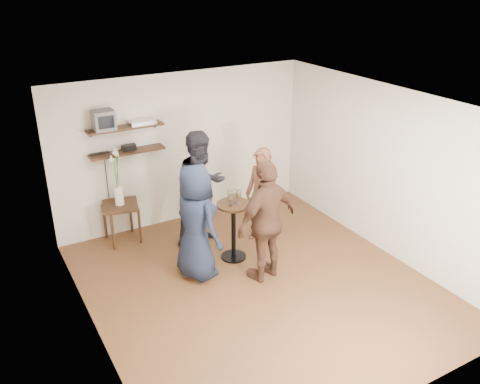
# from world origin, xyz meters

# --- Properties ---
(room) EXTENTS (4.58, 5.08, 2.68)m
(room) POSITION_xyz_m (0.00, 0.00, 1.30)
(room) COLOR #4E2D19
(room) RESTS_ON ground
(shelf_upper) EXTENTS (1.20, 0.25, 0.04)m
(shelf_upper) POSITION_xyz_m (-1.00, 2.38, 1.85)
(shelf_upper) COLOR black
(shelf_upper) RESTS_ON room
(shelf_lower) EXTENTS (1.20, 0.25, 0.04)m
(shelf_lower) POSITION_xyz_m (-1.00, 2.38, 1.45)
(shelf_lower) COLOR black
(shelf_lower) RESTS_ON room
(crt_monitor) EXTENTS (0.32, 0.30, 0.30)m
(crt_monitor) POSITION_xyz_m (-1.32, 2.38, 2.02)
(crt_monitor) COLOR #59595B
(crt_monitor) RESTS_ON shelf_upper
(dvd_deck) EXTENTS (0.40, 0.24, 0.06)m
(dvd_deck) POSITION_xyz_m (-0.72, 2.38, 1.90)
(dvd_deck) COLOR silver
(dvd_deck) RESTS_ON shelf_upper
(radio) EXTENTS (0.22, 0.10, 0.10)m
(radio) POSITION_xyz_m (-0.97, 2.38, 1.52)
(radio) COLOR black
(radio) RESTS_ON shelf_lower
(power_strip) EXTENTS (0.30, 0.05, 0.03)m
(power_strip) POSITION_xyz_m (-1.43, 2.42, 1.48)
(power_strip) COLOR black
(power_strip) RESTS_ON shelf_lower
(side_table) EXTENTS (0.67, 0.67, 0.66)m
(side_table) POSITION_xyz_m (-1.25, 2.20, 0.55)
(side_table) COLOR black
(side_table) RESTS_ON room
(vase_lilies) EXTENTS (0.19, 0.20, 0.99)m
(vase_lilies) POSITION_xyz_m (-1.26, 2.20, 0.97)
(vase_lilies) COLOR white
(vase_lilies) RESTS_ON side_table
(drinks_table) EXTENTS (0.51, 0.51, 0.92)m
(drinks_table) POSITION_xyz_m (0.07, 0.83, 0.59)
(drinks_table) COLOR black
(drinks_table) RESTS_ON room
(wine_glass_fl) EXTENTS (0.07, 0.07, 0.22)m
(wine_glass_fl) POSITION_xyz_m (0.00, 0.80, 1.07)
(wine_glass_fl) COLOR silver
(wine_glass_fl) RESTS_ON drinks_table
(wine_glass_fr) EXTENTS (0.07, 0.07, 0.22)m
(wine_glass_fr) POSITION_xyz_m (0.14, 0.80, 1.07)
(wine_glass_fr) COLOR silver
(wine_glass_fr) RESTS_ON drinks_table
(wine_glass_bl) EXTENTS (0.06, 0.06, 0.19)m
(wine_glass_bl) POSITION_xyz_m (0.05, 0.91, 1.05)
(wine_glass_bl) COLOR silver
(wine_glass_bl) RESTS_ON drinks_table
(wine_glass_br) EXTENTS (0.07, 0.07, 0.21)m
(wine_glass_br) POSITION_xyz_m (0.09, 0.84, 1.07)
(wine_glass_br) COLOR silver
(wine_glass_br) RESTS_ON drinks_table
(person_plaid) EXTENTS (0.57, 0.68, 1.59)m
(person_plaid) POSITION_xyz_m (0.72, 1.10, 0.79)
(person_plaid) COLOR #A8132C
(person_plaid) RESTS_ON room
(person_dark) EXTENTS (1.08, 0.94, 1.89)m
(person_dark) POSITION_xyz_m (-0.13, 1.51, 0.94)
(person_dark) COLOR black
(person_dark) RESTS_ON room
(person_navy) EXTENTS (0.72, 0.94, 1.71)m
(person_navy) POSITION_xyz_m (-0.62, 0.67, 0.86)
(person_navy) COLOR #161D32
(person_navy) RESTS_ON room
(person_brown) EXTENTS (1.12, 0.66, 1.80)m
(person_brown) POSITION_xyz_m (0.22, 0.15, 0.90)
(person_brown) COLOR #482B1E
(person_brown) RESTS_ON room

